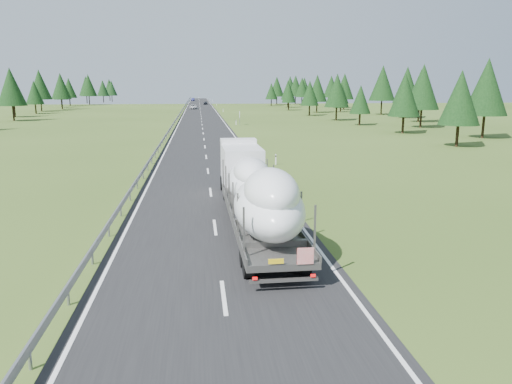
{
  "coord_description": "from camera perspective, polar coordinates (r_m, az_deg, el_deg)",
  "views": [
    {
      "loc": [
        -0.75,
        -16.5,
        7.33
      ],
      "look_at": [
        2.11,
        8.28,
        2.03
      ],
      "focal_mm": 35.0,
      "sensor_mm": 36.0,
      "label": 1
    }
  ],
  "objects": [
    {
      "name": "highway_sign",
      "position": [
        96.98,
        -1.89,
        8.73
      ],
      "size": [
        0.08,
        0.9,
        2.6
      ],
      "color": "slate",
      "rests_on": "ground"
    },
    {
      "name": "distant_car_dark",
      "position": [
        206.79,
        -5.79,
        10.09
      ],
      "size": [
        1.77,
        3.9,
        1.3
      ],
      "primitive_type": "imported",
      "rotation": [
        0.0,
        0.0,
        -0.06
      ],
      "color": "black",
      "rests_on": "ground"
    },
    {
      "name": "ground",
      "position": [
        18.07,
        -3.71,
        -11.95
      ],
      "size": [
        400.0,
        400.0,
        0.0
      ],
      "primitive_type": "plane",
      "color": "#364E1A",
      "rests_on": "ground"
    },
    {
      "name": "tree_line_left",
      "position": [
        136.73,
        -25.44,
        10.74
      ],
      "size": [
        14.94,
        285.31,
        12.19
      ],
      "color": "black",
      "rests_on": "ground"
    },
    {
      "name": "distant_car_blue",
      "position": [
        260.23,
        -7.23,
        10.46
      ],
      "size": [
        1.73,
        4.63,
        1.51
      ],
      "primitive_type": "imported",
      "rotation": [
        0.0,
        0.0,
        -0.03
      ],
      "color": "#1C1F50",
      "rests_on": "ground"
    },
    {
      "name": "distant_van",
      "position": [
        166.44,
        -7.17,
        9.63
      ],
      "size": [
        2.46,
        5.26,
        1.46
      ],
      "primitive_type": "imported",
      "rotation": [
        0.0,
        0.0,
        -0.01
      ],
      "color": "silver",
      "rests_on": "ground"
    },
    {
      "name": "road_surface",
      "position": [
        116.73,
        -6.26,
        8.33
      ],
      "size": [
        10.0,
        400.0,
        0.02
      ],
      "primitive_type": "cube",
      "color": "black",
      "rests_on": "ground"
    },
    {
      "name": "boat_truck",
      "position": [
        26.34,
        -0.22,
        0.66
      ],
      "size": [
        3.02,
        19.62,
        4.06
      ],
      "color": "white",
      "rests_on": "ground"
    },
    {
      "name": "tree_line_right",
      "position": [
        122.58,
        12.92,
        11.53
      ],
      "size": [
        28.32,
        284.77,
        12.65
      ],
      "color": "black",
      "rests_on": "ground"
    },
    {
      "name": "marker_posts",
      "position": [
        171.79,
        -4.22,
        9.7
      ],
      "size": [
        0.13,
        350.08,
        1.0
      ],
      "color": "silver",
      "rests_on": "ground"
    },
    {
      "name": "guardrail",
      "position": [
        116.72,
        -8.9,
        8.55
      ],
      "size": [
        0.1,
        400.0,
        0.76
      ],
      "color": "slate",
      "rests_on": "ground"
    }
  ]
}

